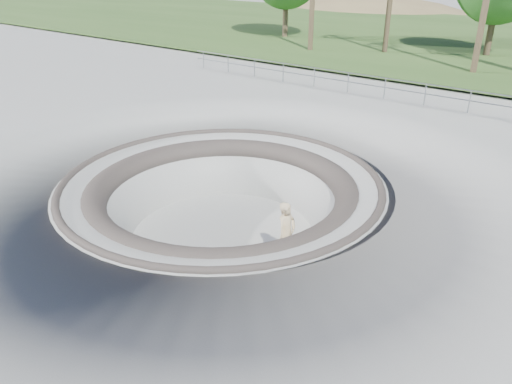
# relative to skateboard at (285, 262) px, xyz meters

# --- Properties ---
(ground) EXTENTS (180.00, 180.00, 0.00)m
(ground) POSITION_rel_skateboard_xyz_m (-2.70, 0.25, 1.83)
(ground) COLOR #ACACA7
(ground) RESTS_ON ground
(skate_bowl) EXTENTS (14.00, 14.00, 4.10)m
(skate_bowl) POSITION_rel_skateboard_xyz_m (-2.70, 0.25, 0.00)
(skate_bowl) COLOR #ACACA7
(skate_bowl) RESTS_ON ground
(grass_strip) EXTENTS (180.00, 36.00, 0.12)m
(grass_strip) POSITION_rel_skateboard_xyz_m (-2.70, 34.25, 2.05)
(grass_strip) COLOR #304F1F
(grass_strip) RESTS_ON ground
(safety_railing) EXTENTS (25.00, 0.06, 1.03)m
(safety_railing) POSITION_rel_skateboard_xyz_m (-2.70, 12.25, 2.52)
(safety_railing) COLOR gray
(safety_railing) RESTS_ON ground
(skateboard) EXTENTS (0.84, 0.27, 0.09)m
(skateboard) POSITION_rel_skateboard_xyz_m (0.00, 0.00, 0.00)
(skateboard) COLOR brown
(skateboard) RESTS_ON ground
(skater) EXTENTS (0.48, 0.72, 1.95)m
(skater) POSITION_rel_skateboard_xyz_m (-0.00, 0.00, 0.99)
(skater) COLOR #D0B486
(skater) RESTS_ON skateboard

